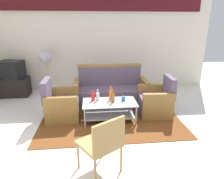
# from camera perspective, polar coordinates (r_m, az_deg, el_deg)

# --- Properties ---
(ground_plane) EXTENTS (14.00, 14.00, 0.00)m
(ground_plane) POSITION_cam_1_polar(r_m,az_deg,el_deg) (3.58, 0.58, -14.25)
(ground_plane) COLOR white
(wall_back) EXTENTS (6.52, 0.19, 2.80)m
(wall_back) POSITION_cam_1_polar(r_m,az_deg,el_deg) (6.08, -2.74, 14.00)
(wall_back) COLOR silver
(wall_back) RESTS_ON ground
(rug) EXTENTS (2.91, 2.24, 0.01)m
(rug) POSITION_cam_1_polar(r_m,az_deg,el_deg) (4.40, -0.57, -7.61)
(rug) COLOR brown
(rug) RESTS_ON ground
(couch) EXTENTS (1.80, 0.75, 0.96)m
(couch) POSITION_cam_1_polar(r_m,az_deg,el_deg) (4.96, -0.35, -0.68)
(couch) COLOR #5B4C60
(couch) RESTS_ON rug
(armchair_left) EXTENTS (0.72, 0.78, 0.85)m
(armchair_left) POSITION_cam_1_polar(r_m,az_deg,el_deg) (4.35, -14.44, -4.43)
(armchair_left) COLOR #5B4C60
(armchair_left) RESTS_ON rug
(armchair_right) EXTENTS (0.74, 0.80, 0.85)m
(armchair_right) POSITION_cam_1_polar(r_m,az_deg,el_deg) (4.53, 12.62, -3.40)
(armchair_right) COLOR #5B4C60
(armchair_right) RESTS_ON rug
(coffee_table) EXTENTS (1.10, 0.60, 0.40)m
(coffee_table) POSITION_cam_1_polar(r_m,az_deg,el_deg) (4.11, -0.69, -5.43)
(coffee_table) COLOR silver
(coffee_table) RESTS_ON rug
(bottle_orange) EXTENTS (0.07, 0.07, 0.31)m
(bottle_orange) POSITION_cam_1_polar(r_m,az_deg,el_deg) (4.15, -0.35, -1.44)
(bottle_orange) COLOR #D85919
(bottle_orange) RESTS_ON coffee_table
(bottle_brown) EXTENTS (0.07, 0.07, 0.27)m
(bottle_brown) POSITION_cam_1_polar(r_m,az_deg,el_deg) (4.01, 0.25, -2.33)
(bottle_brown) COLOR brown
(bottle_brown) RESTS_ON coffee_table
(bottle_red) EXTENTS (0.08, 0.08, 0.22)m
(bottle_red) POSITION_cam_1_polar(r_m,az_deg,el_deg) (4.13, -5.53, -2.09)
(bottle_red) COLOR red
(bottle_red) RESTS_ON coffee_table
(bottle_clear) EXTENTS (0.07, 0.07, 0.24)m
(bottle_clear) POSITION_cam_1_polar(r_m,az_deg,el_deg) (4.13, -4.14, -1.96)
(bottle_clear) COLOR silver
(bottle_clear) RESTS_ON coffee_table
(cup) EXTENTS (0.08, 0.08, 0.10)m
(cup) POSITION_cam_1_polar(r_m,az_deg,el_deg) (4.11, 3.33, -2.64)
(cup) COLOR #2659A5
(cup) RESTS_ON coffee_table
(tv_stand) EXTENTS (0.80, 0.50, 0.52)m
(tv_stand) POSITION_cam_1_polar(r_m,az_deg,el_deg) (6.20, -26.47, 0.71)
(tv_stand) COLOR black
(tv_stand) RESTS_ON ground
(television) EXTENTS (0.70, 0.59, 0.48)m
(television) POSITION_cam_1_polar(r_m,az_deg,el_deg) (6.08, -27.12, 5.21)
(television) COLOR black
(television) RESTS_ON tv_stand
(pedestal_fan) EXTENTS (0.36, 0.36, 1.27)m
(pedestal_fan) POSITION_cam_1_polar(r_m,az_deg,el_deg) (5.81, -18.64, 8.29)
(pedestal_fan) COLOR #2D2D33
(pedestal_fan) RESTS_ON ground
(wicker_chair) EXTENTS (0.66, 0.66, 0.84)m
(wicker_chair) POSITION_cam_1_polar(r_m,az_deg,el_deg) (2.62, -2.60, -14.83)
(wicker_chair) COLOR #AD844C
(wicker_chair) RESTS_ON ground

